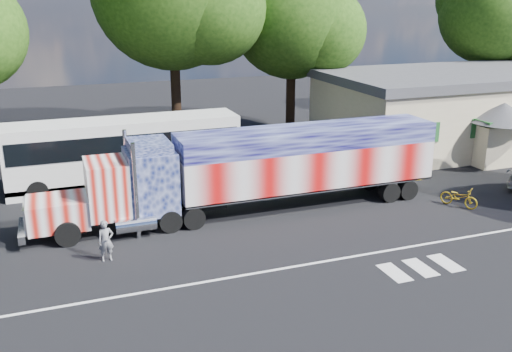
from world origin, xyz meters
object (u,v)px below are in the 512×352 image
object	(u,v)px
bicycle	(459,197)
tree_ne_a	(294,17)
tree_far_ne	(492,13)
coach_bus	(125,151)
woman	(106,241)
semi_truck	(261,168)

from	to	relation	value
bicycle	tree_ne_a	world-z (taller)	tree_ne_a
bicycle	tree_far_ne	bearing A→B (deg)	16.81
coach_bus	tree_ne_a	xyz separation A→B (m)	(13.94, 8.49, 6.77)
coach_bus	woman	distance (m)	10.05
coach_bus	bicycle	world-z (taller)	coach_bus
semi_truck	coach_bus	bearing A→B (deg)	129.88
bicycle	tree_far_ne	distance (m)	25.06
coach_bus	bicycle	size ratio (longest dim) A/B	6.65
tree_far_ne	bicycle	bearing A→B (deg)	-133.30
bicycle	tree_ne_a	distance (m)	19.89
bicycle	tree_far_ne	xyz separation A→B (m)	(16.21, 17.20, 8.32)
tree_ne_a	woman	bearing A→B (deg)	-131.51
semi_truck	coach_bus	distance (m)	8.70
tree_far_ne	tree_ne_a	xyz separation A→B (m)	(-17.42, 0.88, -0.13)
semi_truck	tree_ne_a	distance (m)	18.48
woman	tree_ne_a	distance (m)	25.58
coach_bus	tree_far_ne	bearing A→B (deg)	13.64
semi_truck	woman	size ratio (longest dim) A/B	11.95
coach_bus	woman	world-z (taller)	coach_bus
semi_truck	bicycle	bearing A→B (deg)	-16.98
woman	tree_far_ne	world-z (taller)	tree_far_ne
woman	tree_far_ne	size ratio (longest dim) A/B	0.13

